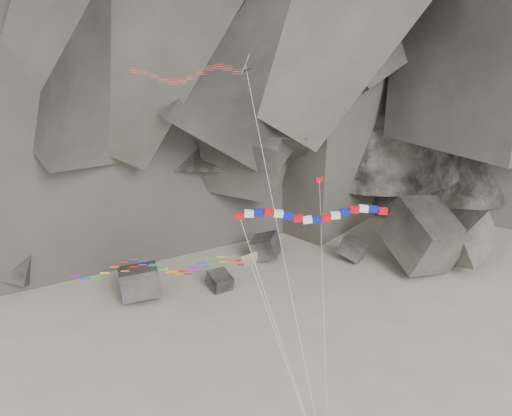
{
  "coord_description": "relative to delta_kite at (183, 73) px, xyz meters",
  "views": [
    {
      "loc": [
        -3.33,
        -42.39,
        40.95
      ],
      "look_at": [
        3.23,
        6.0,
        21.49
      ],
      "focal_mm": 45.0,
      "sensor_mm": 36.0,
      "label": 1
    }
  ],
  "objects": [
    {
      "name": "pennant_kite",
      "position": [
        9.64,
        -5.66,
        -11.92
      ],
      "size": [
        0.69,
        5.98,
        23.97
      ],
      "rotation": [
        0.0,
        0.0,
        0.43
      ],
      "color": "red",
      "rests_on": "ground"
    },
    {
      "name": "parafoil_kite",
      "position": [
        -2.75,
        -3.29,
        -14.21
      ],
      "size": [
        19.6,
        7.53,
        17.62
      ],
      "rotation": [
        0.0,
        0.0,
        0.36
      ],
      "color": "yellow",
      "rests_on": "ground"
    },
    {
      "name": "boulder_field",
      "position": [
        10.03,
        29.29,
        -29.96
      ],
      "size": [
        82.75,
        17.11,
        10.63
      ],
      "color": "#47423F",
      "rests_on": "ground"
    },
    {
      "name": "banner_kite",
      "position": [
        8.53,
        -6.97,
        -9.11
      ],
      "size": [
        10.94,
        4.13,
        22.59
      ],
      "rotation": [
        0.0,
        0.0,
        -0.06
      ],
      "color": "red",
      "rests_on": "ground"
    },
    {
      "name": "delta_kite",
      "position": [
        0.0,
        0.0,
        0.0
      ],
      "size": [
        14.25,
        10.93,
        32.63
      ],
      "rotation": [
        0.0,
        0.0,
        -0.24
      ],
      "color": "red",
      "rests_on": "ground"
    }
  ]
}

